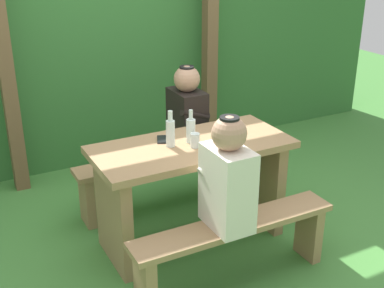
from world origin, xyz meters
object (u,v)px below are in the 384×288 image
Objects in this scene: bottle_left at (170,132)px; bottle_right at (191,130)px; drinking_glass at (195,140)px; cell_phone at (162,139)px; person_white_shirt at (227,177)px; bench_far at (159,170)px; picnic_table at (192,176)px; person_black_coat at (187,113)px; bench_near at (234,240)px.

bottle_left reaches higher than bottle_right.
drinking_glass reaches higher than cell_phone.
bottle_right is at bearing 83.43° from person_white_shirt.
drinking_glass is at bearing 84.11° from person_white_shirt.
picnic_table is at bearing -90.00° from bench_far.
picnic_table is 1.95× the size of person_white_shirt.
person_black_coat is at bearing 53.10° from bottle_left.
person_black_coat is at bearing 77.34° from bench_near.
bottle_right reaches higher than drinking_glass.
drinking_glass is 0.10m from bottle_right.
bench_near is at bearing -3.03° from person_white_shirt.
picnic_table is 14.05× the size of drinking_glass.
cell_phone is at bearing 92.46° from bottle_left.
person_black_coat is at bearing -0.73° from bench_far.
bottle_right is (0.01, -0.55, 0.55)m from bench_far.
person_white_shirt is 2.80× the size of bottle_left.
bottle_left reaches higher than bench_near.
bottle_right reaches higher than cell_phone.
bench_near and bench_far have the same top height.
bottle_right is 0.22m from cell_phone.
person_white_shirt is at bearing -96.22° from picnic_table.
person_white_shirt and person_black_coat have the same top height.
cell_phone is (-0.15, 0.22, -0.04)m from drinking_glass.
picnic_table is at bearing -22.05° from cell_phone.
picnic_table is 0.68m from person_black_coat.
person_white_shirt reaches higher than drinking_glass.
bottle_left reaches higher than drinking_glass.
bench_near is at bearing -90.00° from picnic_table.
person_white_shirt is 0.62m from bottle_right.
drinking_glass reaches higher than picnic_table.
person_white_shirt is at bearing 176.97° from bench_near.
bottle_right is at bearing 77.14° from picnic_table.
bottle_right is at bearing -89.24° from bench_far.
person_white_shirt is 0.74m from cell_phone.
bottle_right reaches higher than bench_near.
bottle_right is (0.16, 0.00, -0.01)m from bottle_left.
picnic_table is 0.61m from bench_far.
bench_near is 1.95× the size of person_black_coat.
person_white_shirt reaches higher than bottle_left.
bench_near is (0.00, -0.58, -0.20)m from picnic_table.
bottle_right is at bearing 79.71° from drinking_glass.
bench_near is 0.46m from person_white_shirt.
bench_near is at bearing -76.06° from bottle_left.
bench_far is at bearing 179.27° from person_black_coat.
bench_near is at bearing -88.93° from drinking_glass.
cell_phone reaches higher than bench_near.
drinking_glass is at bearing -100.29° from bottle_right.
person_white_shirt reaches higher than bench_near.
bottle_right is at bearing -114.88° from person_black_coat.
person_black_coat is 3.03× the size of bottle_right.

